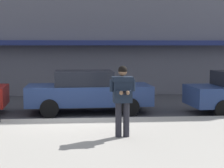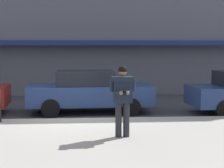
% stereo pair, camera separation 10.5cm
% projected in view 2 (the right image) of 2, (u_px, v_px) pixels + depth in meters
% --- Properties ---
extents(ground_plane, '(80.00, 80.00, 0.00)m').
position_uv_depth(ground_plane, '(73.00, 121.00, 12.17)').
color(ground_plane, '#3D3D42').
extents(sidewalk, '(32.00, 5.30, 0.14)m').
position_uv_depth(sidewalk, '(110.00, 140.00, 9.41)').
color(sidewalk, '#A8A399').
rests_on(sidewalk, ground).
extents(curb_paint_line, '(28.00, 0.12, 0.01)m').
position_uv_depth(curb_paint_line, '(104.00, 120.00, 12.30)').
color(curb_paint_line, silver).
rests_on(curb_paint_line, ground).
extents(parked_sedan_mid, '(4.55, 2.03, 1.54)m').
position_uv_depth(parked_sedan_mid, '(89.00, 91.00, 13.71)').
color(parked_sedan_mid, navy).
rests_on(parked_sedan_mid, ground).
extents(man_texting_on_phone, '(0.65, 0.59, 1.81)m').
position_uv_depth(man_texting_on_phone, '(123.00, 93.00, 9.36)').
color(man_texting_on_phone, '#23232B').
rests_on(man_texting_on_phone, sidewalk).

